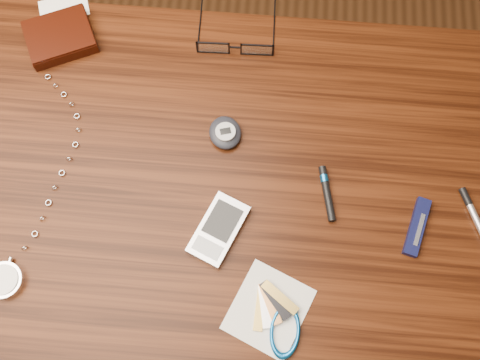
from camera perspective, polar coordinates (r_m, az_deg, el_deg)
The scene contains 11 objects.
ground at distance 1.52m, azimuth -2.79°, elevation -11.30°, with size 3.80×3.80×0.00m, color #472814.
desk at distance 0.89m, azimuth -4.71°, elevation -4.99°, with size 1.00×0.70×0.75m.
wallet_and_card at distance 0.95m, azimuth -18.65°, elevation 14.33°, with size 0.13×0.16×0.02m.
eyeglasses at distance 0.89m, azimuth -0.50°, elevation 14.18°, with size 0.13×0.13×0.03m.
pocket_watch at distance 0.82m, azimuth -23.53°, elevation -8.99°, with size 0.09×0.36×0.02m.
pda_phone at distance 0.77m, azimuth -2.30°, elevation -5.29°, with size 0.09×0.11×0.02m.
pedometer at distance 0.82m, azimuth -1.59°, elevation 5.08°, with size 0.06×0.07×0.02m.
notepad_keys at distance 0.75m, azimuth 3.97°, elevation -14.60°, with size 0.13×0.14×0.01m.
pocket_knife at distance 0.81m, azimuth 18.35°, elevation -4.78°, with size 0.04×0.09×0.01m.
silver_pen at distance 0.85m, azimuth 23.96°, elevation -4.02°, with size 0.06×0.12×0.01m.
black_blue_pen at distance 0.80m, azimuth 9.23°, elevation -1.23°, with size 0.03×0.09×0.01m.
Camera 1 is at (0.09, -0.22, 1.50)m, focal length 40.00 mm.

